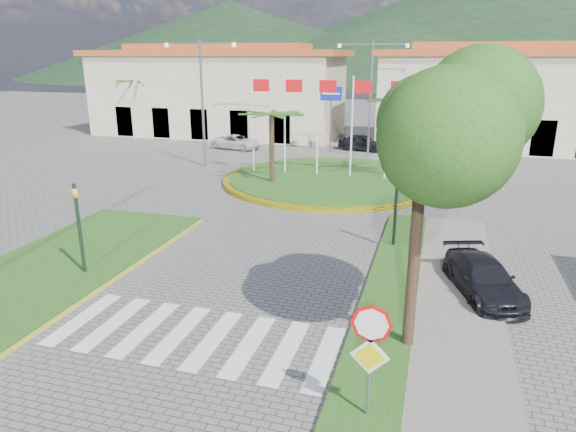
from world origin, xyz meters
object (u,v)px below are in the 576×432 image
(car_side_right, at_px, (483,278))
(white_van, at_px, (236,142))
(car_dark_a, at_px, (363,142))
(roundabout_island, at_px, (332,179))
(deciduous_tree, at_px, (423,146))
(car_dark_b, at_px, (442,143))
(stop_sign, at_px, (370,345))

(car_side_right, bearing_deg, white_van, 109.34)
(white_van, distance_m, car_dark_a, 9.89)
(roundabout_island, height_order, car_dark_a, roundabout_island)
(deciduous_tree, bearing_deg, white_van, 120.26)
(car_dark_b, bearing_deg, stop_sign, -164.98)
(white_van, relative_size, car_dark_a, 1.06)
(stop_sign, xyz_separation_m, car_dark_a, (-4.70, 30.83, -1.16))
(stop_sign, height_order, car_dark_b, stop_sign)
(stop_sign, relative_size, car_side_right, 0.68)
(roundabout_island, xyz_separation_m, car_side_right, (7.50, -13.23, 0.39))
(car_dark_b, bearing_deg, car_dark_a, 116.45)
(roundabout_island, height_order, car_dark_b, roundabout_island)
(deciduous_tree, xyz_separation_m, car_dark_b, (0.60, 28.76, -4.50))
(roundabout_island, distance_m, deciduous_tree, 18.55)
(car_dark_a, bearing_deg, deciduous_tree, -159.90)
(white_van, bearing_deg, car_side_right, -134.01)
(roundabout_island, height_order, deciduous_tree, deciduous_tree)
(car_dark_b, bearing_deg, deciduous_tree, -164.02)
(roundabout_island, relative_size, car_dark_a, 3.42)
(roundabout_island, distance_m, car_side_right, 15.21)
(roundabout_island, distance_m, stop_sign, 20.69)
(white_van, xyz_separation_m, car_dark_b, (15.56, 3.11, 0.13))
(deciduous_tree, bearing_deg, roundabout_island, 107.91)
(white_van, distance_m, car_dark_b, 15.87)
(deciduous_tree, xyz_separation_m, white_van, (-14.96, 25.64, -4.63))
(roundabout_island, distance_m, car_dark_a, 10.80)
(stop_sign, xyz_separation_m, white_van, (-14.36, 28.68, -1.24))
(roundabout_island, height_order, stop_sign, roundabout_island)
(car_dark_b, bearing_deg, car_side_right, -159.61)
(white_van, bearing_deg, car_dark_b, -70.48)
(stop_sign, height_order, car_dark_a, stop_sign)
(car_dark_a, bearing_deg, car_dark_b, -71.44)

